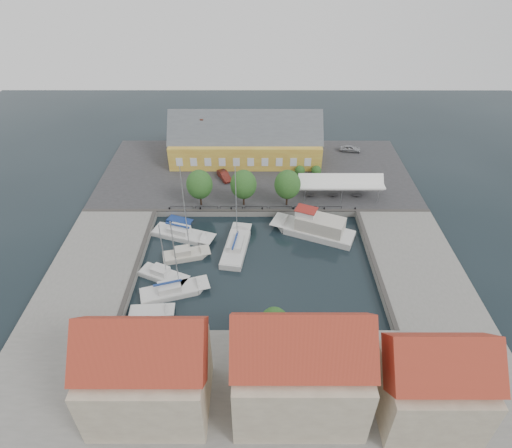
{
  "coord_description": "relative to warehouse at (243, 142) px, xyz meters",
  "views": [
    {
      "loc": [
        0.06,
        -46.3,
        40.16
      ],
      "look_at": [
        0.0,
        6.0,
        1.5
      ],
      "focal_mm": 30.0,
      "sensor_mm": 36.0,
      "label": 1
    }
  ],
  "objects": [
    {
      "name": "center_sailboat",
      "position": [
        -0.29,
        -26.57,
        -4.07
      ],
      "size": [
        4.49,
        10.42,
        13.73
      ],
      "color": "silver",
      "rests_on": "ground"
    },
    {
      "name": "east_quay",
      "position": [
        24.6,
        -30.36,
        -3.93
      ],
      "size": [
        12.0,
        24.0,
        1.0
      ],
      "primitive_type": "cube",
      "color": "slate",
      "rests_on": "ground"
    },
    {
      "name": "west_boat_b",
      "position": [
        -7.49,
        -28.29,
        -4.17
      ],
      "size": [
        7.03,
        3.88,
        9.46
      ],
      "color": "#BAB6A8",
      "rests_on": "ground"
    },
    {
      "name": "south_bank",
      "position": [
        2.6,
        -49.36,
        -3.93
      ],
      "size": [
        56.0,
        14.0,
        1.0
      ],
      "primitive_type": "cube",
      "color": "slate",
      "rests_on": "ground"
    },
    {
      "name": "car_silver",
      "position": [
        21.34,
        2.82,
        -2.72
      ],
      "size": [
        4.37,
        2.35,
        1.41
      ],
      "primitive_type": "imported",
      "rotation": [
        0.0,
        0.0,
        1.4
      ],
      "color": "#9A9BA1",
      "rests_on": "north_quay"
    },
    {
      "name": "trawler",
      "position": [
        11.66,
        -22.93,
        -3.41
      ],
      "size": [
        13.13,
        8.45,
        5.0
      ],
      "color": "silver",
      "rests_on": "ground"
    },
    {
      "name": "north_quay",
      "position": [
        2.6,
        -5.36,
        -3.93
      ],
      "size": [
        56.0,
        26.0,
        1.0
      ],
      "primitive_type": "cube",
      "color": "#2D2D30",
      "rests_on": "ground"
    },
    {
      "name": "car_red",
      "position": [
        -3.11,
        -8.03,
        -2.75
      ],
      "size": [
        3.04,
        4.31,
        1.35
      ],
      "primitive_type": "imported",
      "rotation": [
        0.0,
        0.0,
        0.44
      ],
      "color": "#581A14",
      "rests_on": "north_quay"
    },
    {
      "name": "west_quay",
      "position": [
        -19.4,
        -30.36,
        -3.93
      ],
      "size": [
        12.0,
        24.0,
        1.0
      ],
      "primitive_type": "cube",
      "color": "slate",
      "rests_on": "ground"
    },
    {
      "name": "ground",
      "position": [
        2.6,
        -28.36,
        -4.43
      ],
      "size": [
        140.0,
        140.0,
        0.0
      ],
      "primitive_type": "plane",
      "color": "black",
      "rests_on": "ground"
    },
    {
      "name": "tent_canopy",
      "position": [
        16.6,
        -13.86,
        -0.74
      ],
      "size": [
        14.0,
        4.0,
        2.83
      ],
      "color": "white",
      "rests_on": "north_quay"
    },
    {
      "name": "launch_sw",
      "position": [
        -10.3,
        -38.87,
        -4.34
      ],
      "size": [
        5.71,
        2.44,
        0.98
      ],
      "color": "silver",
      "rests_on": "ground"
    },
    {
      "name": "launch_nw",
      "position": [
        -9.59,
        -19.83,
        -4.34
      ],
      "size": [
        4.41,
        2.99,
        0.88
      ],
      "color": "navy",
      "rests_on": "ground"
    },
    {
      "name": "quay_trees",
      "position": [
        0.6,
        -16.36,
        0.45
      ],
      "size": [
        18.2,
        4.2,
        6.3
      ],
      "color": "black",
      "rests_on": "north_quay"
    },
    {
      "name": "west_boat_c",
      "position": [
        -9.95,
        -32.51,
        -4.17
      ],
      "size": [
        7.28,
        4.93,
        9.74
      ],
      "color": "silver",
      "rests_on": "ground"
    },
    {
      "name": "west_boat_d",
      "position": [
        -8.13,
        -35.39,
        -4.16
      ],
      "size": [
        9.23,
        5.17,
        11.89
      ],
      "color": "silver",
      "rests_on": "ground"
    },
    {
      "name": "west_boat_a",
      "position": [
        -8.65,
        -23.5,
        -4.16
      ],
      "size": [
        10.07,
        5.76,
        12.83
      ],
      "color": "silver",
      "rests_on": "ground"
    },
    {
      "name": "townhouses",
      "position": [
        4.52,
        -51.6,
        1.4
      ],
      "size": [
        36.3,
        8.5,
        12.0
      ],
      "color": "beige",
      "rests_on": "south_bank"
    },
    {
      "name": "quay_edge_fittings",
      "position": [
        2.62,
        -23.61,
        -3.37
      ],
      "size": [
        56.0,
        24.72,
        0.4
      ],
      "color": "#383533",
      "rests_on": "north_quay"
    },
    {
      "name": "warehouse",
      "position": [
        0.0,
        0.0,
        0.0
      ],
      "size": [
        28.56,
        14.0,
        9.55
      ],
      "color": "gold",
      "rests_on": "north_quay"
    }
  ]
}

